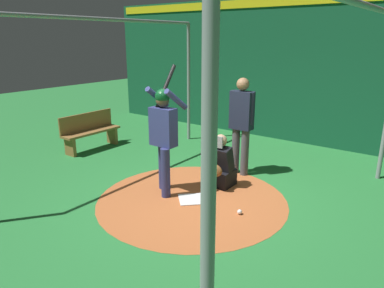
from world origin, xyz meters
name	(u,v)px	position (x,y,z in m)	size (l,w,h in m)	color
ground_plane	(192,200)	(0.00, 0.00, 0.00)	(27.84, 27.84, 0.00)	#287A38
dirt_circle	(192,200)	(0.00, 0.00, 0.00)	(3.07, 3.07, 0.01)	#B76033
home_plate	(192,199)	(0.00, 0.00, 0.01)	(0.42, 0.42, 0.01)	white
batter	(164,131)	(0.03, -0.56, 1.07)	(0.68, 0.49, 2.11)	navy
catcher	(221,166)	(-0.76, 0.06, 0.37)	(0.58, 0.40, 0.95)	black
umpire	(241,121)	(-1.49, 0.03, 1.04)	(0.23, 0.49, 1.84)	#4C4C51
back_wall	(299,71)	(-4.33, 0.00, 1.76)	(0.22, 11.84, 3.49)	#145133
cage_frame	(192,72)	(0.00, 0.00, 2.04)	(5.76, 4.55, 2.89)	gray
bench	(90,131)	(-0.78, -3.57, 0.43)	(1.45, 0.36, 0.85)	olive
baseball_0	(240,212)	(-0.03, 0.87, 0.04)	(0.07, 0.07, 0.07)	white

